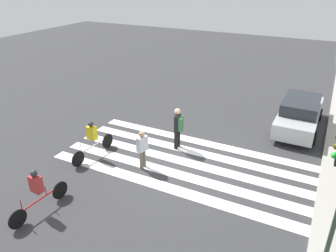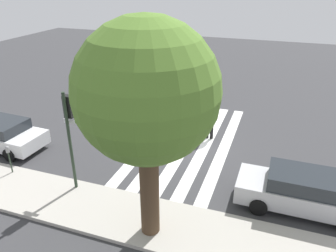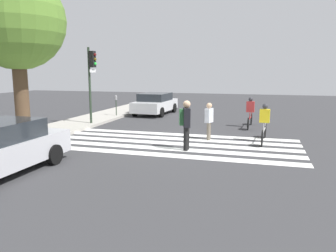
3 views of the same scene
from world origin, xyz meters
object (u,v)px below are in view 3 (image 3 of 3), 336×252
pedestrian_adult_blue_shirt (186,121)px  pedestrian_adult_tall_backpack (209,119)px  traffic_light (91,71)px  car_parked_dark_suv (155,103)px  street_tree (16,22)px  cyclist_near_curb (264,121)px  parking_meter (116,101)px  cyclist_far_lane (250,111)px

pedestrian_adult_blue_shirt → pedestrian_adult_tall_backpack: pedestrian_adult_blue_shirt is taller
traffic_light → pedestrian_adult_blue_shirt: (-3.99, -6.01, -1.81)m
pedestrian_adult_tall_backpack → car_parked_dark_suv: (7.37, 4.84, -0.16)m
street_tree → pedestrian_adult_tall_backpack: street_tree is taller
pedestrian_adult_tall_backpack → cyclist_near_curb: (0.20, -2.26, -0.03)m
pedestrian_adult_blue_shirt → cyclist_near_curb: pedestrian_adult_blue_shirt is taller
pedestrian_adult_tall_backpack → car_parked_dark_suv: size_ratio=0.36×
parking_meter → cyclist_far_lane: 8.37m
traffic_light → parking_meter: traffic_light is taller
cyclist_far_lane → cyclist_near_curb: bearing=-165.3°
cyclist_far_lane → car_parked_dark_suv: bearing=64.0°
pedestrian_adult_tall_backpack → cyclist_far_lane: pedestrian_adult_tall_backpack is taller
parking_meter → street_tree: size_ratio=0.20×
cyclist_far_lane → cyclist_near_curb: 3.61m
traffic_light → pedestrian_adult_tall_backpack: 7.12m
parking_meter → cyclist_near_curb: (-4.93, -8.95, -0.18)m
parking_meter → cyclist_far_lane: (-1.39, -8.25, -0.19)m
street_tree → car_parked_dark_suv: street_tree is taller
pedestrian_adult_tall_backpack → street_tree: bearing=-60.7°
parking_meter → pedestrian_adult_tall_backpack: bearing=-127.5°
cyclist_near_curb → car_parked_dark_suv: cyclist_near_curb is taller
pedestrian_adult_blue_shirt → cyclist_near_curb: size_ratio=0.77×
parking_meter → cyclist_near_curb: 10.22m
parking_meter → cyclist_far_lane: bearing=-99.5°
parking_meter → street_tree: (-6.90, 1.24, 3.89)m
pedestrian_adult_tall_backpack → car_parked_dark_suv: bearing=-130.0°
traffic_light → cyclist_near_curb: 9.21m
traffic_light → cyclist_near_curb: traffic_light is taller
traffic_light → pedestrian_adult_tall_backpack: bearing=-106.5°
parking_meter → pedestrian_adult_blue_shirt: pedestrian_adult_blue_shirt is taller
traffic_light → pedestrian_adult_tall_backpack: (-1.94, -6.55, -2.00)m
parking_meter → street_tree: street_tree is taller
pedestrian_adult_blue_shirt → car_parked_dark_suv: (9.42, 4.29, -0.35)m
pedestrian_adult_tall_backpack → cyclist_far_lane: 4.06m
cyclist_far_lane → cyclist_near_curb: size_ratio=0.95×
parking_meter → cyclist_far_lane: cyclist_far_lane is taller
traffic_light → street_tree: size_ratio=0.59×
traffic_light → parking_meter: bearing=2.4°
traffic_light → cyclist_far_lane: 8.56m
street_tree → cyclist_far_lane: size_ratio=3.09×
pedestrian_adult_tall_backpack → cyclist_near_curb: bearing=111.7°
pedestrian_adult_blue_shirt → car_parked_dark_suv: pedestrian_adult_blue_shirt is taller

